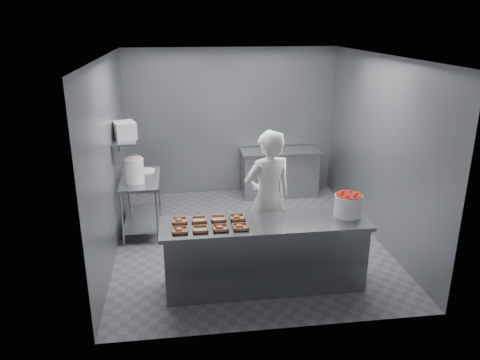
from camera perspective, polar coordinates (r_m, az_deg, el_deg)
The scene contains 24 objects.
floor at distance 7.40m, azimuth 1.03°, elevation -7.27°, with size 4.50×4.50×0.00m, color #4C4C51.
ceiling at distance 6.65m, azimuth 1.17°, elevation 14.89°, with size 4.50×4.50×0.00m, color white.
wall_back at distance 9.06m, azimuth -1.09°, elevation 7.06°, with size 4.00×0.04×2.80m, color slate.
wall_left at distance 6.89m, azimuth -15.59°, elevation 2.48°, with size 0.04×4.50×2.80m, color slate.
wall_right at distance 7.46m, azimuth 16.49°, elevation 3.64°, with size 0.04×4.50×2.80m, color slate.
service_counter at distance 6.01m, azimuth 3.02°, elevation -9.05°, with size 2.60×0.70×0.90m.
prep_table at distance 7.67m, azimuth -11.92°, elevation -1.91°, with size 0.60×1.20×0.90m.
back_counter at distance 9.12m, azimuth 4.83°, elevation 0.91°, with size 1.50×0.60×0.90m.
wall_shelf at distance 7.41m, azimuth -13.74°, elevation 4.97°, with size 0.35×0.90×0.03m, color slate.
tray_0 at distance 5.59m, azimuth -7.36°, elevation -6.08°, with size 0.19×0.18×0.06m.
tray_1 at distance 5.59m, azimuth -4.86°, elevation -5.99°, with size 0.19×0.18×0.04m.
tray_2 at distance 5.61m, azimuth -2.43°, elevation -5.85°, with size 0.19×0.18×0.06m.
tray_3 at distance 5.63m, azimuth 0.01°, elevation -5.71°, with size 0.19×0.18×0.06m.
tray_4 at distance 5.84m, azimuth -7.40°, elevation -4.93°, with size 0.19×0.18×0.06m.
tray_5 at distance 5.85m, azimuth -5.01°, elevation -4.85°, with size 0.19×0.18×0.04m.
tray_6 at distance 5.86m, azimuth -2.66°, elevation -4.73°, with size 0.19×0.18×0.04m.
tray_7 at distance 5.88m, azimuth -0.35°, elevation -4.59°, with size 0.19×0.18×0.06m.
worker at distance 6.37m, azimuth 3.41°, elevation -2.35°, with size 0.70×0.46×1.92m, color white.
strawberry_tub at distance 6.10m, azimuth 13.03°, elevation -2.89°, with size 0.35×0.35×0.29m.
glaze_bucket at distance 7.33m, azimuth -12.78°, elevation 1.22°, with size 0.31×0.30×0.46m.
bucket_lid at distance 7.87m, azimuth -11.44°, elevation 1.13°, with size 0.30×0.30×0.02m, color white.
rag at distance 7.91m, azimuth -11.00°, elevation 1.23°, with size 0.14×0.12×0.02m, color #CCB28C.
appliance at distance 7.30m, azimuth -13.88°, elevation 5.93°, with size 0.30×0.34×0.26m, color gray.
paper_stack at distance 8.96m, azimuth 4.21°, elevation 3.74°, with size 0.30×0.22×0.05m, color silver.
Camera 1 is at (-1.02, -6.56, 3.28)m, focal length 35.00 mm.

